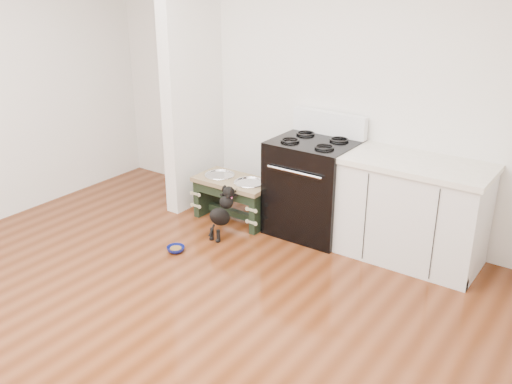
% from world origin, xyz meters
% --- Properties ---
extents(ground, '(5.00, 5.00, 0.00)m').
position_xyz_m(ground, '(0.00, 0.00, 0.00)').
color(ground, '#49200D').
rests_on(ground, ground).
extents(room_shell, '(5.00, 5.00, 5.00)m').
position_xyz_m(room_shell, '(0.00, 0.00, 1.62)').
color(room_shell, silver).
rests_on(room_shell, ground).
extents(partition_wall, '(0.15, 0.80, 2.70)m').
position_xyz_m(partition_wall, '(-1.18, 2.10, 1.35)').
color(partition_wall, silver).
rests_on(partition_wall, ground).
extents(oven_range, '(0.76, 0.69, 1.14)m').
position_xyz_m(oven_range, '(0.25, 2.16, 0.48)').
color(oven_range, black).
rests_on(oven_range, ground).
extents(cabinet_run, '(1.24, 0.64, 0.91)m').
position_xyz_m(cabinet_run, '(1.23, 2.18, 0.45)').
color(cabinet_run, silver).
rests_on(cabinet_run, ground).
extents(dog_feeder, '(0.80, 0.43, 0.46)m').
position_xyz_m(dog_feeder, '(-0.53, 1.93, 0.31)').
color(dog_feeder, black).
rests_on(dog_feeder, ground).
extents(puppy, '(0.14, 0.41, 0.49)m').
position_xyz_m(puppy, '(-0.39, 1.57, 0.27)').
color(puppy, black).
rests_on(puppy, ground).
extents(floor_bowl, '(0.22, 0.22, 0.05)m').
position_xyz_m(floor_bowl, '(-0.54, 1.06, 0.03)').
color(floor_bowl, navy).
rests_on(floor_bowl, ground).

